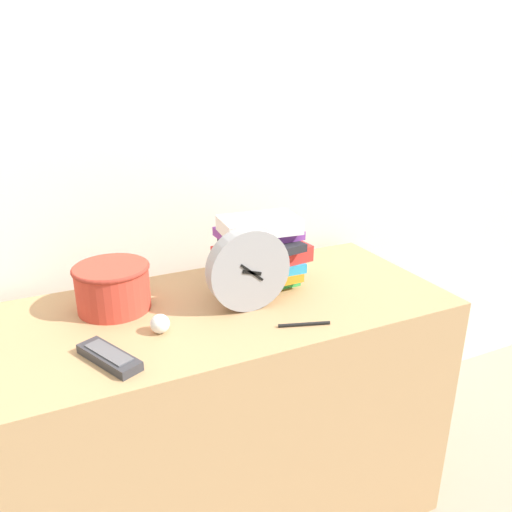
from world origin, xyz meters
TOP-DOWN VIEW (x-y plane):
  - wall_back at (0.00, 0.59)m, footprint 6.00×0.04m
  - desk at (0.00, 0.26)m, footprint 1.27×0.52m
  - desk_clock at (0.10, 0.22)m, footprint 0.21×0.05m
  - book_stack at (0.19, 0.33)m, footprint 0.25×0.20m
  - basket at (-0.20, 0.36)m, footprint 0.19×0.19m
  - tv_remote at (-0.26, 0.12)m, footprint 0.11×0.17m
  - crumpled_paper_ball at (-0.13, 0.19)m, footprint 0.04×0.04m
  - pen at (0.18, 0.08)m, footprint 0.12×0.05m

SIDE VIEW (x-z plane):
  - desk at x=0.00m, z-range 0.00..0.70m
  - pen at x=0.18m, z-range 0.70..0.71m
  - tv_remote at x=-0.26m, z-range 0.70..0.72m
  - crumpled_paper_ball at x=-0.13m, z-range 0.70..0.75m
  - basket at x=-0.20m, z-range 0.71..0.82m
  - book_stack at x=0.19m, z-range 0.70..0.91m
  - desk_clock at x=0.10m, z-range 0.70..0.91m
  - wall_back at x=0.00m, z-range 0.00..2.40m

